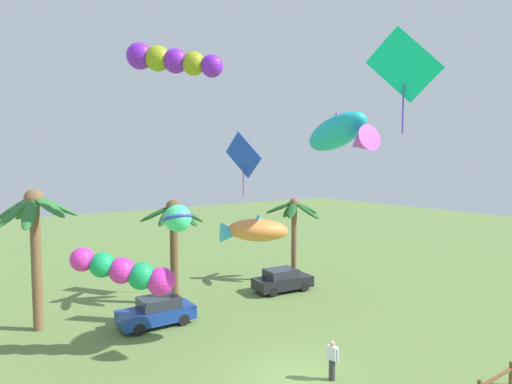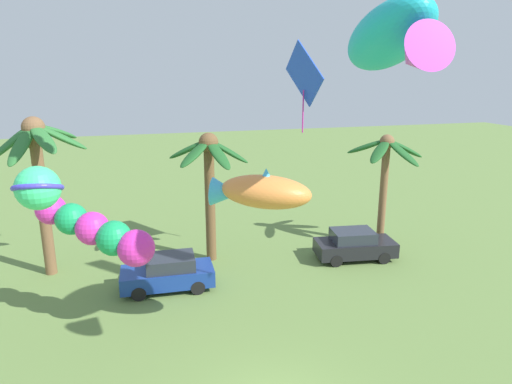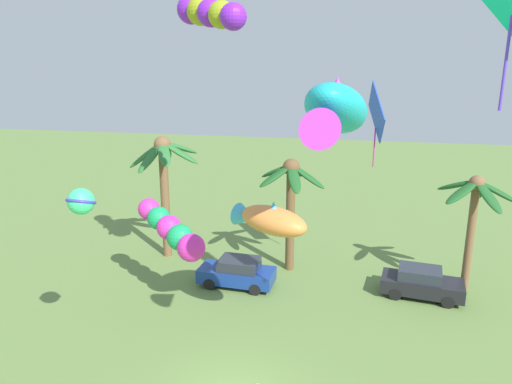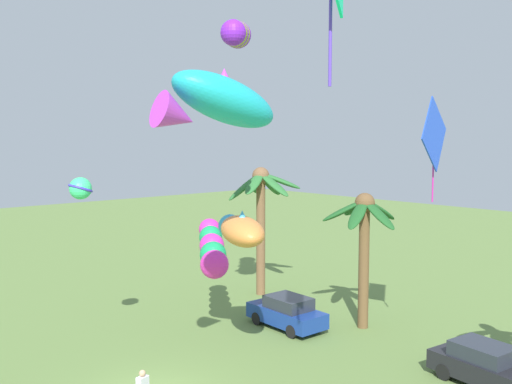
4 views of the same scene
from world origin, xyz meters
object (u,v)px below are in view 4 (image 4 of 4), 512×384
at_px(palm_tree_2, 364,229).
at_px(parked_car_0, 287,312).
at_px(kite_ball_2, 81,188).
at_px(kite_fish_4, 241,230).
at_px(kite_tube_1, 212,248).
at_px(parked_car_1, 486,366).
at_px(kite_tube_6, 236,34).
at_px(palm_tree_0, 261,198).
at_px(kite_diamond_3, 434,135).
at_px(kite_fish_0, 218,101).

bearing_deg(palm_tree_2, parked_car_0, -130.96).
bearing_deg(kite_ball_2, palm_tree_2, 64.74).
bearing_deg(kite_fish_4, kite_tube_1, 153.08).
bearing_deg(parked_car_1, palm_tree_2, 164.80).
xyz_separation_m(kite_ball_2, kite_tube_6, (2.66, 5.83, 6.34)).
height_order(palm_tree_2, kite_tube_1, palm_tree_2).
height_order(palm_tree_0, kite_tube_1, palm_tree_0).
bearing_deg(kite_ball_2, parked_car_0, 70.78).
xyz_separation_m(parked_car_1, kite_diamond_3, (-2.68, 0.64, 8.20)).
height_order(kite_fish_0, kite_diamond_3, kite_fish_0).
distance_m(palm_tree_2, parked_car_1, 8.15).
bearing_deg(kite_fish_4, parked_car_0, 117.58).
xyz_separation_m(parked_car_1, kite_tube_6, (-9.56, -3.56, 12.45)).
height_order(parked_car_0, kite_fish_0, kite_fish_0).
bearing_deg(kite_tube_6, kite_ball_2, -114.48).
relative_size(palm_tree_0, kite_tube_6, 2.05).
xyz_separation_m(palm_tree_2, kite_fish_4, (0.32, -7.73, 0.82)).
relative_size(kite_diamond_3, kite_fish_4, 1.20).
distance_m(palm_tree_0, kite_ball_2, 11.93).
bearing_deg(palm_tree_2, kite_fish_0, -75.44).
xyz_separation_m(palm_tree_0, parked_car_0, (5.15, -3.07, -4.75)).
distance_m(parked_car_0, kite_ball_2, 10.96).
height_order(palm_tree_0, kite_fish_4, palm_tree_0).
height_order(kite_fish_4, kite_tube_6, kite_tube_6).
bearing_deg(kite_tube_1, parked_car_1, 15.57).
bearing_deg(kite_diamond_3, kite_tube_1, -156.62).
xyz_separation_m(palm_tree_0, palm_tree_2, (7.47, -0.40, -0.84)).
bearing_deg(kite_ball_2, parked_car_1, 37.54).
relative_size(palm_tree_2, kite_tube_6, 1.79).
height_order(parked_car_1, kite_diamond_3, kite_diamond_3).
bearing_deg(parked_car_1, kite_tube_1, -164.43).
bearing_deg(kite_fish_0, parked_car_0, 122.43).
xyz_separation_m(palm_tree_2, parked_car_0, (-2.32, -2.67, -3.90)).
bearing_deg(kite_ball_2, kite_fish_0, 4.04).
bearing_deg(kite_fish_0, kite_diamond_3, 81.30).
bearing_deg(kite_ball_2, kite_fish_4, 32.08).
bearing_deg(parked_car_1, parked_car_0, -175.08).
bearing_deg(kite_fish_0, kite_fish_4, 129.63).
bearing_deg(kite_fish_0, kite_tube_1, 143.69).
bearing_deg(kite_tube_6, palm_tree_2, 63.92).
bearing_deg(kite_tube_1, kite_diamond_3, 23.38).
bearing_deg(kite_tube_6, kite_fish_0, -44.05).
distance_m(kite_ball_2, kite_diamond_3, 13.99).
height_order(palm_tree_2, parked_car_1, palm_tree_2).
bearing_deg(parked_car_1, palm_tree_0, 171.02).
distance_m(palm_tree_0, parked_car_0, 7.65).
relative_size(palm_tree_2, kite_fish_4, 1.86).
bearing_deg(kite_tube_6, parked_car_1, 20.40).
xyz_separation_m(parked_car_0, kite_ball_2, (-3.00, -8.59, 6.11)).
height_order(parked_car_1, kite_fish_0, kite_fish_0).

